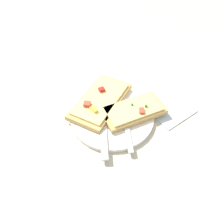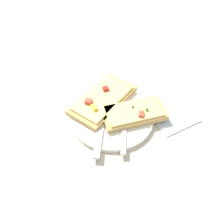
% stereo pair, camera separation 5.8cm
% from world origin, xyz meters
% --- Properties ---
extents(ground_plane, '(4.00, 4.00, 0.00)m').
position_xyz_m(ground_plane, '(0.00, 0.00, 0.00)').
color(ground_plane, '#BCB29E').
extents(plate, '(0.23, 0.23, 0.01)m').
position_xyz_m(plate, '(0.00, 0.00, 0.01)').
color(plate, silver).
rests_on(plate, ground).
extents(fork, '(0.13, 0.20, 0.01)m').
position_xyz_m(fork, '(0.03, -0.02, 0.01)').
color(fork, silver).
rests_on(fork, plate).
extents(knife, '(0.13, 0.19, 0.01)m').
position_xyz_m(knife, '(-0.05, -0.03, 0.01)').
color(knife, silver).
rests_on(knife, plate).
extents(pizza_slice_main, '(0.22, 0.18, 0.03)m').
position_xyz_m(pizza_slice_main, '(-0.00, 0.05, 0.02)').
color(pizza_slice_main, tan).
rests_on(pizza_slice_main, plate).
extents(pizza_slice_corner, '(0.18, 0.11, 0.03)m').
position_xyz_m(pizza_slice_corner, '(0.05, -0.03, 0.02)').
color(pizza_slice_corner, tan).
rests_on(pizza_slice_corner, plate).
extents(crumb_scatter, '(0.11, 0.11, 0.01)m').
position_xyz_m(crumb_scatter, '(-0.03, -0.02, 0.02)').
color(crumb_scatter, tan).
rests_on(crumb_scatter, plate).
extents(napkin, '(0.11, 0.07, 0.01)m').
position_xyz_m(napkin, '(0.15, -0.09, 0.00)').
color(napkin, silver).
rests_on(napkin, ground).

